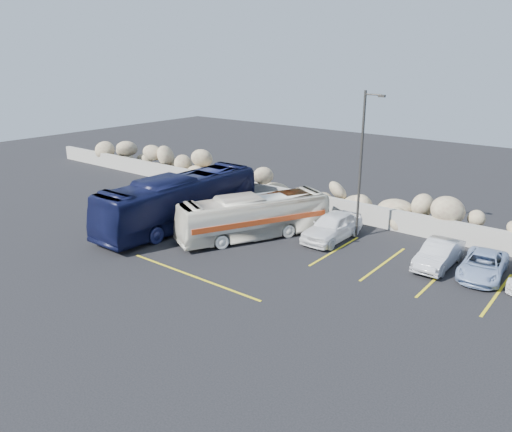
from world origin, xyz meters
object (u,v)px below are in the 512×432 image
Objects in this scene: car_a at (332,226)px; tour_coach at (180,201)px; vintage_bus at (254,216)px; car_d at (483,265)px; lamppost at (362,162)px; car_b at (439,254)px.

tour_coach is at bearing -156.03° from car_a.
vintage_bus is 11.73m from car_d.
lamppost reaches higher than car_d.
car_a is at bearing 179.93° from car_b.
lamppost reaches higher than tour_coach.
vintage_bus is 1.96× the size of car_a.
vintage_bus is at bearing -142.38° from lamppost.
car_a is (8.24, 3.55, -0.78)m from tour_coach.
tour_coach reaches higher than car_b.
car_a reaches higher than car_b.
lamppost is 6.24m from car_b.
vintage_bus is at bearing 14.22° from tour_coach.
tour_coach reaches higher than vintage_bus.
car_b is (14.11, 3.51, -0.91)m from tour_coach.
lamppost is 2.04× the size of car_d.
vintage_bus is (-4.55, -3.51, -3.08)m from lamppost.
car_d is (11.45, 2.47, -0.67)m from vintage_bus.
vintage_bus is 2.28× the size of car_b.
car_a is at bearing 175.34° from car_d.
vintage_bus reaches higher than car_b.
car_b is (4.92, -1.17, -3.67)m from lamppost.
lamppost reaches higher than car_b.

